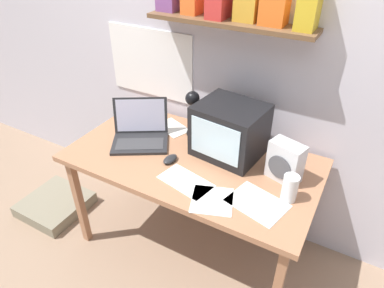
% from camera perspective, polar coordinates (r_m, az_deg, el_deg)
% --- Properties ---
extents(ground_plane, '(12.00, 12.00, 0.00)m').
position_cam_1_polar(ground_plane, '(2.55, 0.00, -16.08)').
color(ground_plane, '#947860').
extents(back_wall, '(5.60, 0.24, 2.60)m').
position_cam_1_polar(back_wall, '(2.15, 6.13, 16.20)').
color(back_wall, silver).
rests_on(back_wall, ground_plane).
extents(corner_desk, '(1.48, 0.79, 0.75)m').
position_cam_1_polar(corner_desk, '(2.07, 0.00, -3.77)').
color(corner_desk, '#A66F4E').
rests_on(corner_desk, ground_plane).
extents(crt_monitor, '(0.41, 0.37, 0.31)m').
position_cam_1_polar(crt_monitor, '(2.01, 6.29, 2.31)').
color(crt_monitor, black).
rests_on(crt_monitor, corner_desk).
extents(laptop, '(0.45, 0.43, 0.24)m').
position_cam_1_polar(laptop, '(2.19, -8.60, 2.15)').
color(laptop, '#232326').
rests_on(laptop, corner_desk).
extents(desk_lamp, '(0.11, 0.15, 0.33)m').
position_cam_1_polar(desk_lamp, '(2.11, 0.17, 6.30)').
color(desk_lamp, black).
rests_on(desk_lamp, corner_desk).
extents(juice_glass, '(0.08, 0.08, 0.14)m').
position_cam_1_polar(juice_glass, '(1.78, 15.97, -7.25)').
color(juice_glass, white).
rests_on(juice_glass, corner_desk).
extents(space_heater, '(0.20, 0.15, 0.22)m').
position_cam_1_polar(space_heater, '(1.88, 15.28, -2.86)').
color(space_heater, silver).
rests_on(space_heater, corner_desk).
extents(computer_mouse, '(0.07, 0.11, 0.03)m').
position_cam_1_polar(computer_mouse, '(2.00, -3.66, -2.53)').
color(computer_mouse, '#232326').
rests_on(computer_mouse, corner_desk).
extents(printed_handout, '(0.27, 0.22, 0.00)m').
position_cam_1_polar(printed_handout, '(2.32, -3.27, 2.74)').
color(printed_handout, white).
rests_on(printed_handout, corner_desk).
extents(loose_paper_near_monitor, '(0.27, 0.27, 0.00)m').
position_cam_1_polar(loose_paper_near_monitor, '(1.75, 3.39, -9.35)').
color(loose_paper_near_monitor, white).
rests_on(loose_paper_near_monitor, corner_desk).
extents(open_notebook, '(0.32, 0.27, 0.00)m').
position_cam_1_polar(open_notebook, '(1.76, 10.81, -9.67)').
color(open_notebook, white).
rests_on(open_notebook, corner_desk).
extents(loose_paper_near_laptop, '(0.32, 0.22, 0.00)m').
position_cam_1_polar(loose_paper_near_laptop, '(1.86, -1.05, -6.26)').
color(loose_paper_near_laptop, white).
rests_on(loose_paper_near_laptop, corner_desk).
extents(floor_cushion, '(0.46, 0.46, 0.09)m').
position_cam_1_polar(floor_cushion, '(2.95, -21.82, -9.32)').
color(floor_cushion, gray).
rests_on(floor_cushion, ground_plane).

